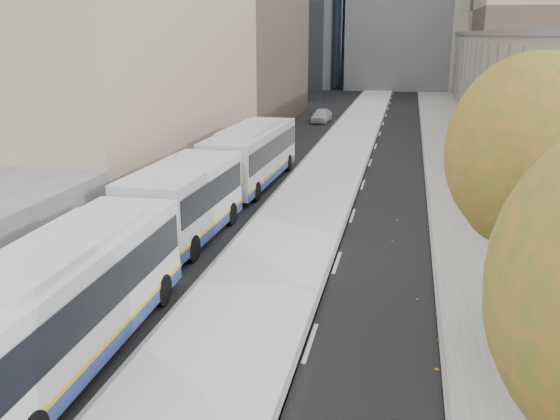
# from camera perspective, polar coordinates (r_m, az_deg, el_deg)

# --- Properties ---
(bus_platform) EXTENTS (4.25, 150.00, 0.15)m
(bus_platform) POSITION_cam_1_polar(r_m,az_deg,el_deg) (38.27, 5.23, 4.50)
(bus_platform) COLOR silver
(bus_platform) RESTS_ON ground
(sidewalk) EXTENTS (4.75, 150.00, 0.08)m
(sidewalk) POSITION_cam_1_polar(r_m,az_deg,el_deg) (38.19, 17.25, 3.74)
(sidewalk) COLOR gray
(sidewalk) RESTS_ON ground
(building_tan) EXTENTS (18.00, 92.00, 8.00)m
(building_tan) POSITION_cam_1_polar(r_m,az_deg,el_deg) (67.96, 25.37, 11.61)
(building_tan) COLOR tan
(building_tan) RESTS_ON ground
(tree_c) EXTENTS (4.20, 4.20, 7.28)m
(tree_c) POSITION_cam_1_polar(r_m,az_deg,el_deg) (15.72, 23.16, 5.11)
(tree_c) COLOR black
(tree_c) RESTS_ON sidewalk
(bus_far) EXTENTS (3.19, 18.31, 3.04)m
(bus_far) POSITION_cam_1_polar(r_m,az_deg,el_deg) (28.99, -5.03, 3.83)
(bus_far) COLOR silver
(bus_far) RESTS_ON ground
(distant_car) EXTENTS (1.73, 3.90, 1.30)m
(distant_car) POSITION_cam_1_polar(r_m,az_deg,el_deg) (56.94, 4.01, 9.07)
(distant_car) COLOR #BABABA
(distant_car) RESTS_ON ground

